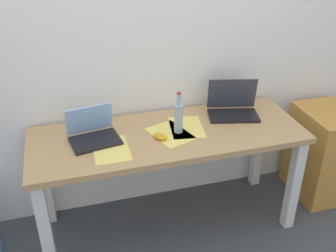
{
  "coord_description": "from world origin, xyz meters",
  "views": [
    {
      "loc": [
        -0.6,
        -2.11,
        2.03
      ],
      "look_at": [
        0.0,
        0.0,
        0.81
      ],
      "focal_mm": 42.29,
      "sensor_mm": 36.0,
      "label": 1
    }
  ],
  "objects": [
    {
      "name": "paper_sheet_front_left",
      "position": [
        -0.38,
        -0.1,
        0.76
      ],
      "size": [
        0.21,
        0.3,
        0.0
      ],
      "primitive_type": "cube",
      "rotation": [
        0.0,
        0.0,
        -0.02
      ],
      "color": "#F4E06B",
      "rests_on": "desk"
    },
    {
      "name": "desk",
      "position": [
        0.0,
        0.0,
        0.65
      ],
      "size": [
        1.76,
        0.64,
        0.76
      ],
      "color": "tan",
      "rests_on": "ground"
    },
    {
      "name": "laptop_left",
      "position": [
        -0.47,
        0.05,
        0.8
      ],
      "size": [
        0.33,
        0.28,
        0.2
      ],
      "color": "black",
      "rests_on": "desk"
    },
    {
      "name": "beer_bottle",
      "position": [
        0.07,
        -0.01,
        0.86
      ],
      "size": [
        0.06,
        0.06,
        0.28
      ],
      "color": "#99B7C1",
      "rests_on": "desk"
    },
    {
      "name": "computer_mouse",
      "position": [
        -0.07,
        -0.06,
        0.77
      ],
      "size": [
        0.11,
        0.12,
        0.03
      ],
      "primitive_type": "ellipsoid",
      "rotation": [
        0.0,
        0.0,
        0.58
      ],
      "color": "gold",
      "rests_on": "desk"
    },
    {
      "name": "filing_cabinet",
      "position": [
        1.26,
        0.03,
        0.36
      ],
      "size": [
        0.4,
        0.48,
        0.71
      ],
      "primitive_type": "cube",
      "color": "#C68938",
      "rests_on": "ground"
    },
    {
      "name": "laptop_right",
      "position": [
        0.5,
        0.13,
        0.81
      ],
      "size": [
        0.38,
        0.29,
        0.24
      ],
      "color": "black",
      "rests_on": "desk"
    },
    {
      "name": "back_wall",
      "position": [
        0.0,
        0.38,
        1.3
      ],
      "size": [
        5.2,
        0.08,
        2.6
      ],
      "primitive_type": "cube",
      "color": "white",
      "rests_on": "ground"
    },
    {
      "name": "ground_plane",
      "position": [
        0.0,
        0.0,
        0.0
      ],
      "size": [
        8.0,
        8.0,
        0.0
      ],
      "primitive_type": "plane",
      "color": "#42474C"
    },
    {
      "name": "paper_sheet_center",
      "position": [
        0.01,
        -0.02,
        0.76
      ],
      "size": [
        0.29,
        0.35,
        0.0
      ],
      "primitive_type": "cube",
      "rotation": [
        0.0,
        0.0,
        0.33
      ],
      "color": "#F4E06B",
      "rests_on": "desk"
    },
    {
      "name": "paper_sheet_near_back",
      "position": [
        0.14,
        0.03,
        0.76
      ],
      "size": [
        0.25,
        0.32,
        0.0
      ],
      "primitive_type": "cube",
      "rotation": [
        0.0,
        0.0,
        -0.15
      ],
      "color": "#F4E06B",
      "rests_on": "desk"
    }
  ]
}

